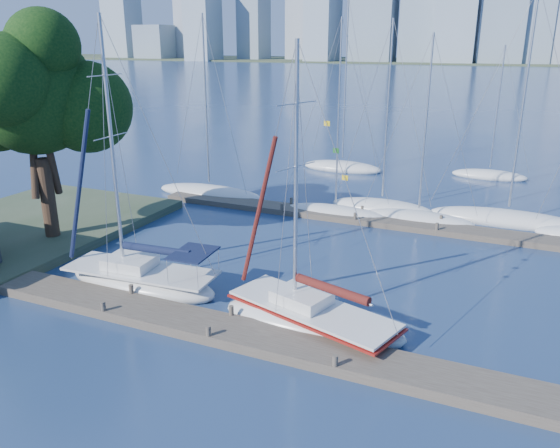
% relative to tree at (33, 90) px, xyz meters
% --- Properties ---
extents(ground, '(700.00, 700.00, 0.00)m').
position_rel_tree_xyz_m(ground, '(13.67, -4.99, -8.53)').
color(ground, '#162848').
rests_on(ground, ground).
extents(near_dock, '(26.00, 2.00, 0.40)m').
position_rel_tree_xyz_m(near_dock, '(13.67, -4.99, -8.33)').
color(near_dock, '#453C33').
rests_on(near_dock, ground).
extents(far_dock, '(30.00, 1.80, 0.36)m').
position_rel_tree_xyz_m(far_dock, '(15.67, 11.01, -8.35)').
color(far_dock, '#453C33').
rests_on(far_dock, ground).
extents(far_shore, '(800.00, 100.00, 1.50)m').
position_rel_tree_xyz_m(far_shore, '(13.67, 315.01, -8.53)').
color(far_shore, '#38472D').
rests_on(far_shore, ground).
extents(tree, '(9.18, 8.39, 12.55)m').
position_rel_tree_xyz_m(tree, '(0.00, 0.00, 0.00)').
color(tree, '#312116').
rests_on(tree, ground).
extents(sailboat_navy, '(7.95, 3.10, 12.58)m').
position_rel_tree_xyz_m(sailboat_navy, '(8.14, -2.71, -7.51)').
color(sailboat_navy, silver).
rests_on(sailboat_navy, ground).
extents(sailboat_maroon, '(8.02, 4.60, 11.57)m').
position_rel_tree_xyz_m(sailboat_maroon, '(16.74, -3.03, -7.60)').
color(sailboat_maroon, silver).
rests_on(sailboat_maroon, ground).
extents(bg_boat_0, '(8.82, 5.50, 13.12)m').
position_rel_tree_xyz_m(bg_boat_0, '(2.84, 12.39, -8.27)').
color(bg_boat_0, silver).
rests_on(bg_boat_0, ground).
extents(bg_boat_1, '(7.19, 4.38, 12.64)m').
position_rel_tree_xyz_m(bg_boat_1, '(12.94, 11.53, -8.29)').
color(bg_boat_1, silver).
rests_on(bg_boat_1, ground).
extents(bg_boat_2, '(7.31, 3.98, 12.66)m').
position_rel_tree_xyz_m(bg_boat_2, '(15.49, 13.83, -8.26)').
color(bg_boat_2, silver).
rests_on(bg_boat_2, ground).
extents(bg_boat_3, '(7.03, 2.14, 11.77)m').
position_rel_tree_xyz_m(bg_boat_3, '(18.20, 12.32, -8.29)').
color(bg_boat_3, silver).
rests_on(bg_boat_3, ground).
extents(bg_boat_4, '(9.53, 2.51, 14.27)m').
position_rel_tree_xyz_m(bg_boat_4, '(23.40, 14.39, -8.25)').
color(bg_boat_4, silver).
rests_on(bg_boat_4, ground).
extents(bg_boat_6, '(7.56, 4.86, 14.78)m').
position_rel_tree_xyz_m(bg_boat_6, '(9.29, 24.59, -8.23)').
color(bg_boat_6, silver).
rests_on(bg_boat_6, ground).
extents(bg_boat_7, '(6.36, 3.22, 11.02)m').
position_rel_tree_xyz_m(bg_boat_7, '(21.53, 26.77, -8.29)').
color(bg_boat_7, silver).
rests_on(bg_boat_7, ground).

